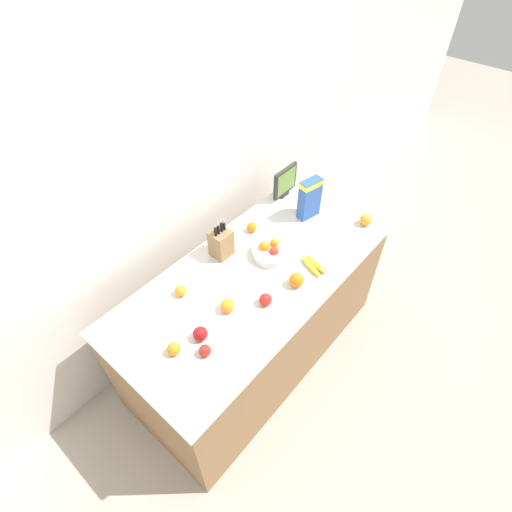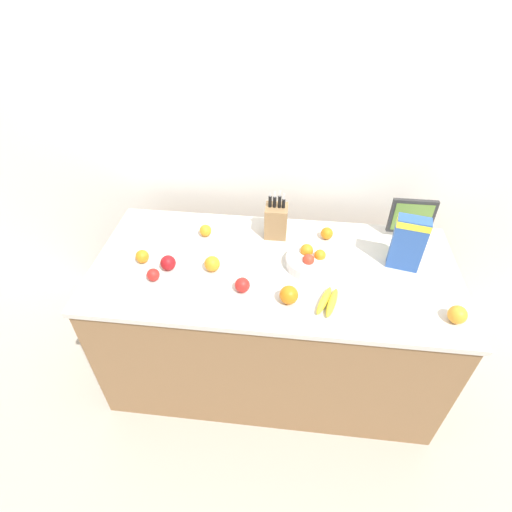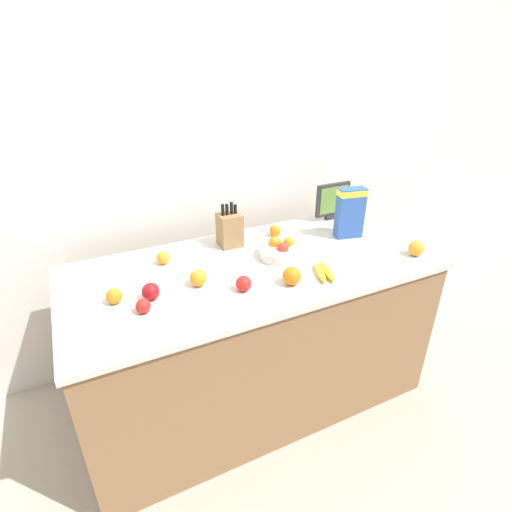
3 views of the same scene
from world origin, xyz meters
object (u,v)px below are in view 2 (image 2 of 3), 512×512
object	(u,v)px
banana_bunch	(328,301)
orange_mid_left	(289,295)
orange_near_bowl	(142,256)
small_monitor	(412,217)
apple_by_knife_block	(168,263)
orange_front_right	(205,231)
apple_near_bananas	(153,275)
fruit_bowl	(310,260)
cereal_box	(409,241)
apple_rightmost	(242,285)
knife_block	(276,221)
orange_back_center	(457,315)
orange_mid_right	(327,233)
orange_front_center	(212,264)

from	to	relation	value
banana_bunch	orange_mid_left	bearing A→B (deg)	-178.65
orange_near_bowl	orange_mid_left	bearing A→B (deg)	-14.60
small_monitor	apple_by_knife_block	bearing A→B (deg)	-161.55
banana_bunch	orange_front_right	size ratio (longest dim) A/B	2.99
apple_near_bananas	orange_near_bowl	bearing A→B (deg)	127.89
fruit_bowl	orange_near_bowl	world-z (taller)	fruit_bowl
orange_mid_left	cereal_box	bearing A→B (deg)	29.41
banana_bunch	apple_rightmost	world-z (taller)	apple_rightmost
small_monitor	banana_bunch	world-z (taller)	small_monitor
knife_block	orange_back_center	world-z (taller)	knife_block
fruit_bowl	orange_back_center	size ratio (longest dim) A/B	2.95
orange_mid_right	orange_back_center	distance (m)	0.79
banana_bunch	orange_front_center	xyz separation A→B (m)	(-0.59, 0.18, 0.02)
orange_front_right	cereal_box	bearing A→B (deg)	-7.56
knife_block	orange_mid_left	xyz separation A→B (m)	(0.10, -0.52, -0.05)
small_monitor	fruit_bowl	size ratio (longest dim) A/B	0.97
fruit_bowl	apple_by_knife_block	world-z (taller)	fruit_bowl
apple_by_knife_block	orange_front_center	distance (m)	0.23
small_monitor	apple_near_bananas	world-z (taller)	small_monitor
knife_block	orange_near_bowl	bearing A→B (deg)	-155.08
small_monitor	orange_front_right	xyz separation A→B (m)	(-1.14, -0.12, -0.09)
banana_bunch	orange_front_center	distance (m)	0.61
apple_by_knife_block	fruit_bowl	bearing A→B (deg)	8.40
apple_by_knife_block	orange_front_center	xyz separation A→B (m)	(0.23, 0.02, 0.00)
small_monitor	cereal_box	distance (m)	0.28
cereal_box	orange_near_bowl	world-z (taller)	cereal_box
small_monitor	orange_mid_right	world-z (taller)	small_monitor
banana_bunch	orange_mid_right	world-z (taller)	orange_mid_right
apple_near_bananas	orange_near_bowl	distance (m)	0.16
banana_bunch	apple_rightmost	distance (m)	0.42
fruit_bowl	orange_back_center	bearing A→B (deg)	-24.95
cereal_box	banana_bunch	size ratio (longest dim) A/B	1.45
orange_mid_right	orange_mid_left	bearing A→B (deg)	-110.10
cereal_box	knife_block	bearing A→B (deg)	175.73
apple_by_knife_block	orange_mid_left	bearing A→B (deg)	-14.62
knife_block	fruit_bowl	bearing A→B (deg)	-51.57
apple_near_bananas	orange_mid_left	size ratio (longest dim) A/B	0.72
apple_rightmost	apple_by_knife_block	world-z (taller)	apple_by_knife_block
knife_block	orange_mid_right	size ratio (longest dim) A/B	4.20
apple_rightmost	orange_near_bowl	bearing A→B (deg)	164.38
cereal_box	orange_mid_left	distance (m)	0.67
apple_rightmost	orange_front_center	size ratio (longest dim) A/B	0.92
orange_mid_right	orange_mid_left	distance (m)	0.55
orange_mid_left	fruit_bowl	bearing A→B (deg)	70.37
cereal_box	apple_rightmost	xyz separation A→B (m)	(-0.80, -0.27, -0.13)
orange_mid_right	banana_bunch	bearing A→B (deg)	-90.41
apple_near_bananas	orange_mid_right	distance (m)	0.97
orange_near_bowl	banana_bunch	bearing A→B (deg)	-11.64
orange_mid_right	knife_block	bearing A→B (deg)	179.42
apple_near_bananas	orange_front_right	distance (m)	0.43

